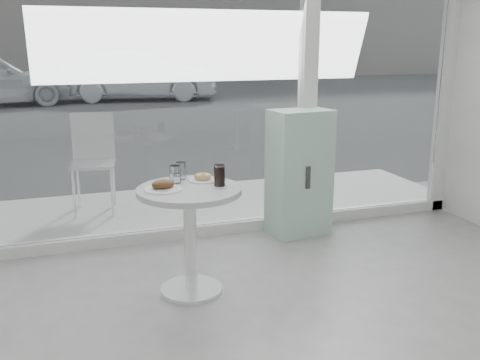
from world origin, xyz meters
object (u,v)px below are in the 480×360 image
object	(u,v)px
plate_fritter	(164,186)
water_tumbler_b	(181,172)
water_tumbler_a	(175,175)
car_silver	(139,76)
patio_chair	(93,156)
cola_glass	(220,176)
main_table	(190,218)
mint_cabinet	(299,173)
plate_donut	(203,178)

from	to	relation	value
plate_fritter	water_tumbler_b	distance (m)	0.31
plate_fritter	water_tumbler_a	xyz separation A→B (m)	(0.11, 0.15, 0.03)
car_silver	plate_fritter	bearing A→B (deg)	-178.18
patio_chair	water_tumbler_a	xyz separation A→B (m)	(0.45, -1.93, 0.21)
car_silver	cola_glass	world-z (taller)	car_silver
car_silver	water_tumbler_a	bearing A→B (deg)	-177.78
main_table	plate_fritter	distance (m)	0.30
mint_cabinet	water_tumbler_a	distance (m)	1.51
patio_chair	water_tumbler_a	distance (m)	1.99
main_table	plate_fritter	xyz separation A→B (m)	(-0.17, 0.00, 0.25)
mint_cabinet	cola_glass	size ratio (longest dim) A/B	7.84
plate_donut	water_tumbler_a	distance (m)	0.20
mint_cabinet	plate_fritter	size ratio (longest dim) A/B	4.53
water_tumbler_a	cola_glass	bearing A→B (deg)	-30.48
main_table	cola_glass	size ratio (longest dim) A/B	5.24
patio_chair	cola_glass	distance (m)	2.22
cola_glass	mint_cabinet	bearing A→B (deg)	41.06
water_tumbler_b	patio_chair	bearing A→B (deg)	105.73
main_table	cola_glass	distance (m)	0.36
water_tumbler_a	water_tumbler_b	size ratio (longest dim) A/B	1.02
patio_chair	plate_fritter	world-z (taller)	patio_chair
car_silver	water_tumbler_b	distance (m)	13.05
plate_fritter	cola_glass	world-z (taller)	cola_glass
main_table	water_tumbler_b	xyz separation A→B (m)	(0.00, 0.26, 0.27)
patio_chair	plate_fritter	size ratio (longest dim) A/B	3.89
mint_cabinet	water_tumbler_b	xyz separation A→B (m)	(-1.23, -0.62, 0.25)
main_table	water_tumbler_a	xyz separation A→B (m)	(-0.06, 0.16, 0.28)
patio_chair	car_silver	xyz separation A→B (m)	(2.09, 11.13, 0.13)
plate_donut	patio_chair	bearing A→B (deg)	108.54
patio_chair	water_tumbler_a	world-z (taller)	patio_chair
plate_fritter	water_tumbler_b	world-z (taller)	water_tumbler_b
plate_donut	water_tumbler_b	bearing A→B (deg)	141.92
mint_cabinet	water_tumbler_b	bearing A→B (deg)	-159.69
patio_chair	water_tumbler_b	distance (m)	1.91
mint_cabinet	patio_chair	size ratio (longest dim) A/B	1.16
water_tumbler_a	plate_fritter	bearing A→B (deg)	-125.96
mint_cabinet	patio_chair	distance (m)	2.12
car_silver	patio_chair	bearing A→B (deg)	178.75
plate_donut	water_tumbler_a	world-z (taller)	water_tumbler_a
patio_chair	plate_donut	world-z (taller)	patio_chair
patio_chair	water_tumbler_b	size ratio (longest dim) A/B	7.93
main_table	car_silver	world-z (taller)	car_silver
water_tumbler_a	water_tumbler_b	xyz separation A→B (m)	(0.07, 0.10, -0.00)
patio_chair	main_table	bearing A→B (deg)	-67.82
main_table	patio_chair	bearing A→B (deg)	103.76
water_tumbler_a	water_tumbler_b	distance (m)	0.12
car_silver	water_tumbler_a	world-z (taller)	car_silver
main_table	water_tumbler_a	distance (m)	0.32
patio_chair	cola_glass	size ratio (longest dim) A/B	6.74
patio_chair	plate_fritter	distance (m)	2.12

